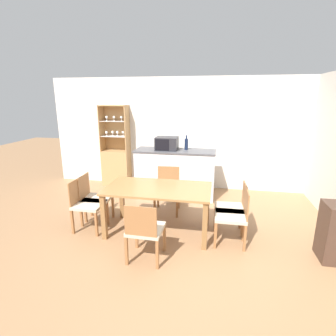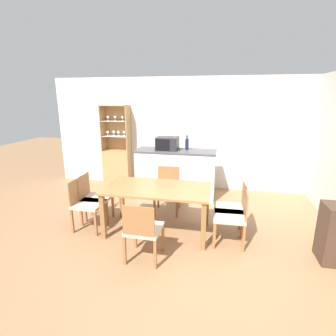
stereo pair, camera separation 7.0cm
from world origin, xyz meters
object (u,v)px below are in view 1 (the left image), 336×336
object	(u,v)px
dining_chair_side_left_far	(94,198)
dining_chair_side_right_far	(233,208)
display_cabinet	(116,161)
dining_chair_head_far	(167,189)
dining_table	(158,194)
wine_bottle	(186,144)
dining_chair_side_right_near	(233,216)
dining_chair_head_near	(145,230)
dining_chair_side_left_near	(87,204)
microwave	(167,143)

from	to	relation	value
dining_chair_side_left_far	dining_chair_side_right_far	bearing A→B (deg)	86.22
display_cabinet	dining_chair_head_far	size ratio (longest dim) A/B	2.30
display_cabinet	dining_chair_side_left_far	xyz separation A→B (m)	(0.38, -1.99, -0.15)
dining_table	wine_bottle	distance (m)	1.79
dining_table	dining_chair_head_far	size ratio (longest dim) A/B	1.95
display_cabinet	dining_chair_head_far	bearing A→B (deg)	-41.22
display_cabinet	dining_chair_side_right_near	distance (m)	3.51
dining_chair_head_near	dining_chair_side_right_near	bearing A→B (deg)	30.55
dining_chair_side_left_near	dining_chair_side_right_near	bearing A→B (deg)	90.99
dining_chair_side_left_near	dining_chair_head_near	size ratio (longest dim) A/B	1.00
dining_chair_head_far	dining_chair_side_left_far	distance (m)	1.32
dining_chair_head_far	dining_chair_side_right_near	bearing A→B (deg)	137.62
dining_table	dining_chair_side_left_near	world-z (taller)	dining_chair_side_left_near
dining_table	dining_chair_head_far	bearing A→B (deg)	90.22
dining_chair_head_far	microwave	xyz separation A→B (m)	(-0.17, 0.81, 0.73)
wine_bottle	microwave	bearing A→B (deg)	-165.68
dining_chair_side_right_far	dining_chair_side_left_far	bearing A→B (deg)	87.22
dining_chair_head_near	dining_chair_side_left_far	xyz separation A→B (m)	(-1.15, 0.92, 0.00)
dining_chair_side_right_near	dining_chair_head_near	world-z (taller)	same
dining_table	dining_chair_side_right_far	world-z (taller)	dining_chair_side_right_far
dining_chair_side_left_near	dining_chair_head_near	distance (m)	1.32
dining_table	dining_chair_head_near	world-z (taller)	dining_chair_head_near
dining_chair_head_far	wine_bottle	xyz separation A→B (m)	(0.23, 0.91, 0.71)
dining_chair_side_right_far	dining_chair_side_right_near	xyz separation A→B (m)	(0.00, -0.27, 0.00)
dining_chair_side_left_near	display_cabinet	bearing A→B (deg)	-169.45
dining_chair_side_left_near	microwave	distance (m)	2.12
dining_chair_side_right_far	dining_chair_head_near	size ratio (longest dim) A/B	1.00
display_cabinet	dining_chair_side_right_far	distance (m)	3.35
wine_bottle	dining_table	bearing A→B (deg)	-97.66
display_cabinet	dining_chair_side_left_far	bearing A→B (deg)	-79.22
dining_chair_side_left_far	dining_chair_side_right_near	bearing A→B (deg)	79.53
display_cabinet	dining_chair_side_left_near	world-z (taller)	display_cabinet
dining_chair_side_right_near	dining_chair_head_near	distance (m)	1.33
dining_chair_side_right_near	wine_bottle	bearing A→B (deg)	26.52
dining_chair_head_far	dining_chair_side_left_near	bearing A→B (deg)	34.70
display_cabinet	dining_chair_side_right_near	world-z (taller)	display_cabinet
dining_chair_side_right_near	dining_chair_side_left_far	size ratio (longest dim) A/B	1.00
dining_chair_head_near	wine_bottle	distance (m)	2.59
wine_bottle	dining_chair_head_near	bearing A→B (deg)	-95.27
dining_chair_head_far	microwave	bearing A→B (deg)	-82.07
display_cabinet	dining_chair_side_left_near	xyz separation A→B (m)	(0.38, -2.26, -0.15)
dining_chair_side_left_near	dining_table	bearing A→B (deg)	97.60
dining_chair_side_right_far	dining_chair_head_far	world-z (taller)	same
display_cabinet	dining_chair_side_left_far	distance (m)	2.04
dining_table	dining_chair_side_left_far	size ratio (longest dim) A/B	1.95
microwave	dining_chair_side_right_near	bearing A→B (deg)	-52.52
dining_chair_side_right_near	dining_chair_side_left_near	bearing A→B (deg)	89.71
display_cabinet	microwave	world-z (taller)	display_cabinet
dining_chair_side_right_far	microwave	world-z (taller)	microwave
dining_chair_head_far	display_cabinet	bearing A→B (deg)	-45.13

